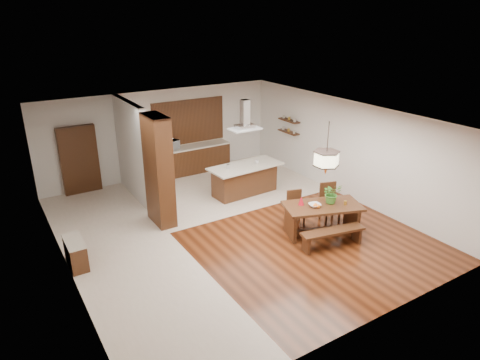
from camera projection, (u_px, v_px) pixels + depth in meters
room_shell at (230, 151)px, 10.41m from camera, size 9.00×9.04×2.92m
tile_hallway at (127, 256)px, 9.82m from camera, size 2.50×9.00×0.01m
tile_kitchen at (224, 186)px, 13.76m from camera, size 5.50×4.00×0.01m
soffit_band at (229, 118)px, 10.11m from camera, size 8.00×9.00×0.02m
partition_pier at (159, 171)px, 10.90m from camera, size 0.45×1.00×2.90m
partition_stub at (132, 150)px, 12.56m from camera, size 0.18×2.40×2.90m
hallway_console at (76, 253)px, 9.35m from camera, size 0.37×0.88×0.63m
hallway_doorway at (79, 160)px, 12.94m from camera, size 1.10×0.20×2.10m
rear_counter at (193, 159)px, 14.81m from camera, size 2.60×0.62×0.95m
kitchen_window at (188, 121)px, 14.54m from camera, size 2.60×0.08×1.50m
shelf_lower at (289, 132)px, 14.61m from camera, size 0.26×0.90×0.04m
shelf_upper at (289, 121)px, 14.46m from camera, size 0.26×0.90×0.04m
dining_table at (322, 213)px, 10.63m from camera, size 2.10×1.52×0.79m
dining_bench at (332, 238)px, 10.14m from camera, size 1.63×0.65×0.45m
dining_chair_left at (296, 209)px, 11.11m from camera, size 0.51×0.51×0.92m
dining_chair_right at (330, 203)px, 11.27m from camera, size 0.58×0.58×1.05m
pendant_lantern at (327, 149)px, 10.02m from camera, size 0.64×0.64×1.31m
foliage_plant at (332, 193)px, 10.58m from camera, size 0.55×0.50×0.51m
fruit_bowl at (315, 205)px, 10.46m from camera, size 0.34×0.34×0.07m
napkin_cone at (301, 201)px, 10.53m from camera, size 0.17×0.17×0.22m
gold_ornament at (345, 203)px, 10.55m from camera, size 0.09×0.09×0.10m
kitchen_island at (245, 179)px, 13.04m from camera, size 2.30×1.10×0.93m
range_hood at (245, 115)px, 12.31m from camera, size 0.90×0.55×0.87m
island_cup at (257, 162)px, 12.99m from camera, size 0.12×0.12×0.10m
microwave at (170, 145)px, 14.19m from camera, size 0.65×0.54×0.31m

